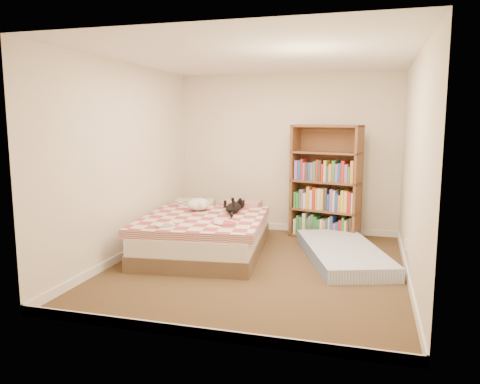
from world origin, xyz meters
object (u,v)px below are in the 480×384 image
(bookshelf, at_px, (325,198))
(white_dog, at_px, (199,204))
(floor_mattress, at_px, (343,253))
(bed, at_px, (207,232))
(black_cat, at_px, (234,207))

(bookshelf, xyz_separation_m, white_dog, (-1.67, -0.96, -0.01))
(floor_mattress, bearing_deg, bookshelf, 88.80)
(bed, distance_m, bookshelf, 1.93)
(black_cat, bearing_deg, bookshelf, 48.53)
(floor_mattress, xyz_separation_m, black_cat, (-1.50, 0.14, 0.50))
(bookshelf, bearing_deg, floor_mattress, -57.78)
(black_cat, relative_size, white_dog, 1.94)
(white_dog, bearing_deg, floor_mattress, -2.17)
(bed, relative_size, black_cat, 3.26)
(bed, relative_size, floor_mattress, 1.21)
(floor_mattress, bearing_deg, bed, 164.22)
(floor_mattress, bearing_deg, black_cat, 156.02)
(bed, distance_m, floor_mattress, 1.84)
(bookshelf, xyz_separation_m, floor_mattress, (0.34, -1.09, -0.52))
(bookshelf, bearing_deg, white_dog, -135.31)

